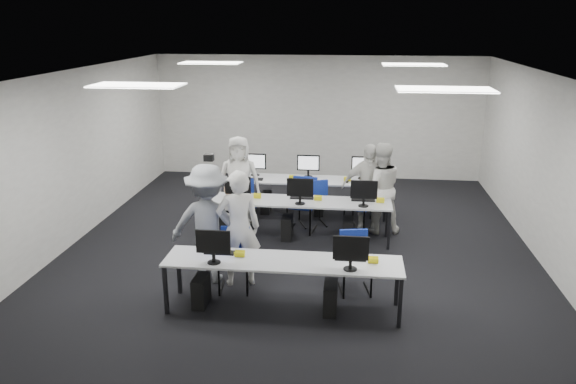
# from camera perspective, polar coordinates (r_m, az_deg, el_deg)

# --- Properties ---
(room) EXTENTS (9.00, 9.02, 3.00)m
(room) POSITION_cam_1_polar(r_m,az_deg,el_deg) (9.59, 1.25, 3.12)
(room) COLOR black
(room) RESTS_ON ground
(ceiling_panels) EXTENTS (5.20, 4.60, 0.02)m
(ceiling_panels) POSITION_cam_1_polar(r_m,az_deg,el_deg) (9.34, 1.31, 11.99)
(ceiling_panels) COLOR white
(ceiling_panels) RESTS_ON room
(desk_front) EXTENTS (3.20, 0.70, 0.73)m
(desk_front) POSITION_cam_1_polar(r_m,az_deg,el_deg) (7.60, -0.52, -7.31)
(desk_front) COLOR silver
(desk_front) RESTS_ON ground
(desk_mid) EXTENTS (3.20, 0.70, 0.73)m
(desk_mid) POSITION_cam_1_polar(r_m,az_deg,el_deg) (10.01, 1.33, -1.16)
(desk_mid) COLOR silver
(desk_mid) RESTS_ON ground
(desk_back) EXTENTS (3.20, 0.70, 0.73)m
(desk_back) POSITION_cam_1_polar(r_m,az_deg,el_deg) (11.34, 1.99, 1.06)
(desk_back) COLOR silver
(desk_back) RESTS_ON ground
(equipment_front) EXTENTS (2.51, 0.41, 1.19)m
(equipment_front) POSITION_cam_1_polar(r_m,az_deg,el_deg) (7.74, -1.96, -9.46)
(equipment_front) COLOR #0C20A3
(equipment_front) RESTS_ON desk_front
(equipment_mid) EXTENTS (2.91, 0.41, 1.19)m
(equipment_mid) POSITION_cam_1_polar(r_m,az_deg,el_deg) (10.11, 0.22, -2.89)
(equipment_mid) COLOR white
(equipment_mid) RESTS_ON desk_mid
(equipment_back) EXTENTS (2.91, 0.41, 1.19)m
(equipment_back) POSITION_cam_1_polar(r_m,az_deg,el_deg) (11.44, 2.93, -0.50)
(equipment_back) COLOR white
(equipment_back) RESTS_ON desk_back
(chair_0) EXTENTS (0.49, 0.52, 0.91)m
(chair_0) POSITION_cam_1_polar(r_m,az_deg,el_deg) (8.36, -5.42, -7.95)
(chair_0) COLOR navy
(chair_0) RESTS_ON ground
(chair_1) EXTENTS (0.52, 0.55, 0.89)m
(chair_1) POSITION_cam_1_polar(r_m,az_deg,el_deg) (8.32, 6.79, -8.18)
(chair_1) COLOR navy
(chair_1) RESTS_ON ground
(chair_2) EXTENTS (0.55, 0.58, 0.90)m
(chair_2) POSITION_cam_1_polar(r_m,az_deg,el_deg) (10.73, -4.48, -2.14)
(chair_2) COLOR navy
(chair_2) RESTS_ON ground
(chair_3) EXTENTS (0.57, 0.60, 0.99)m
(chair_3) POSITION_cam_1_polar(r_m,az_deg,el_deg) (10.57, 1.45, -2.26)
(chair_3) COLOR navy
(chair_3) RESTS_ON ground
(chair_4) EXTENTS (0.58, 0.60, 0.89)m
(chair_4) POSITION_cam_1_polar(r_m,az_deg,el_deg) (10.70, 7.16, -2.32)
(chair_4) COLOR navy
(chair_4) RESTS_ON ground
(chair_5) EXTENTS (0.52, 0.56, 0.91)m
(chair_5) POSITION_cam_1_polar(r_m,az_deg,el_deg) (10.98, -4.89, -1.70)
(chair_5) COLOR navy
(chair_5) RESTS_ON ground
(chair_6) EXTENTS (0.61, 0.63, 0.94)m
(chair_6) POSITION_cam_1_polar(r_m,az_deg,el_deg) (10.85, 2.57, -1.82)
(chair_6) COLOR navy
(chair_6) RESTS_ON ground
(chair_7) EXTENTS (0.53, 0.57, 0.91)m
(chair_7) POSITION_cam_1_polar(r_m,az_deg,el_deg) (10.92, 7.93, -1.91)
(chair_7) COLOR navy
(chair_7) RESTS_ON ground
(handbag) EXTENTS (0.35, 0.28, 0.25)m
(handbag) POSITION_cam_1_polar(r_m,az_deg,el_deg) (10.23, -5.78, 0.18)
(handbag) COLOR tan
(handbag) RESTS_ON desk_mid
(student_0) EXTENTS (0.74, 0.60, 1.77)m
(student_0) POSITION_cam_1_polar(r_m,az_deg,el_deg) (8.28, -5.04, -3.70)
(student_0) COLOR silver
(student_0) RESTS_ON ground
(student_1) EXTENTS (0.93, 0.79, 1.70)m
(student_1) POSITION_cam_1_polar(r_m,az_deg,el_deg) (10.46, 9.32, 0.41)
(student_1) COLOR silver
(student_1) RESTS_ON ground
(student_2) EXTENTS (0.89, 0.64, 1.70)m
(student_2) POSITION_cam_1_polar(r_m,az_deg,el_deg) (10.89, -4.99, 1.24)
(student_2) COLOR silver
(student_2) RESTS_ON ground
(student_3) EXTENTS (0.98, 0.44, 1.65)m
(student_3) POSITION_cam_1_polar(r_m,az_deg,el_deg) (10.56, 8.11, 0.49)
(student_3) COLOR silver
(student_3) RESTS_ON ground
(photographer) EXTENTS (1.19, 0.70, 1.82)m
(photographer) POSITION_cam_1_polar(r_m,az_deg,el_deg) (8.46, -8.10, -3.19)
(photographer) COLOR slate
(photographer) RESTS_ON ground
(dslr_camera) EXTENTS (0.14, 0.18, 0.10)m
(dslr_camera) POSITION_cam_1_polar(r_m,az_deg,el_deg) (8.35, -8.04, 3.48)
(dslr_camera) COLOR black
(dslr_camera) RESTS_ON photographer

